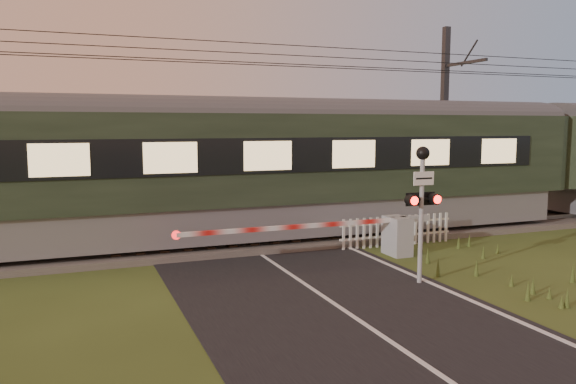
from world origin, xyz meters
name	(u,v)px	position (x,y,z in m)	size (l,w,h in m)	color
ground	(337,307)	(0.00, 0.00, 0.00)	(160.00, 160.00, 0.00)	#35441A
road	(343,310)	(0.02, -0.23, 0.01)	(6.00, 140.00, 0.03)	black
track_bed	(245,242)	(0.00, 6.50, 0.07)	(140.00, 3.40, 0.39)	#47423D
overhead_wires	(243,55)	(0.00, 6.50, 5.72)	(120.00, 0.62, 0.62)	black
train	(540,159)	(11.71, 6.50, 2.37)	(44.87, 3.09, 4.19)	slate
boom_gate	(386,234)	(3.24, 3.54, 0.62)	(7.33, 0.84, 1.12)	gray
crossing_signal	(422,190)	(2.54, 0.85, 2.19)	(0.81, 0.34, 3.18)	gray
picket_fence	(397,231)	(4.27, 4.60, 0.47)	(3.84, 0.08, 0.93)	silver
catenary_mast	(445,120)	(8.98, 8.73, 3.88)	(0.23, 2.47, 7.48)	#2D2D30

